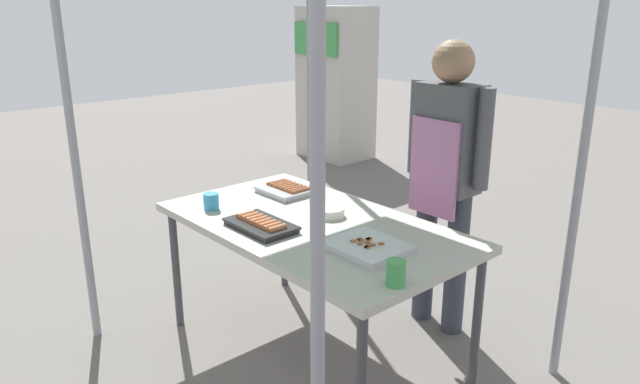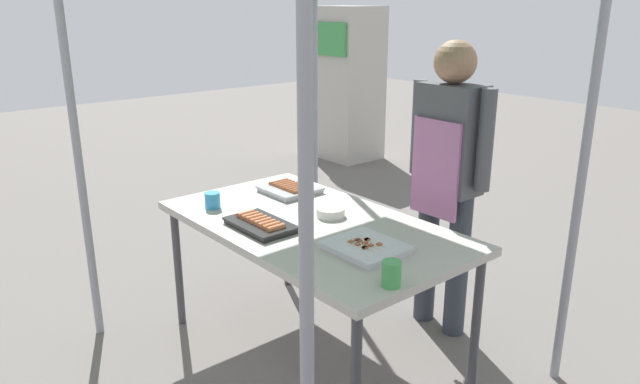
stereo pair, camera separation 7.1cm
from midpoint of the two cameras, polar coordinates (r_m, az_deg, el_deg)
name	(u,v)px [view 1 (the left image)]	position (r m, az deg, el deg)	size (l,w,h in m)	color
ground_plane	(313,352)	(3.34, -1.30, -15.05)	(18.00, 18.00, 0.00)	#66605B
stall_table	(313,232)	(3.02, -1.39, -3.86)	(1.60, 0.90, 0.75)	#B7B2A8
tray_grilled_sausages	(288,189)	(3.46, -3.66, 0.28)	(0.29, 0.28, 0.05)	#ADADB2
tray_meat_skewers	(368,247)	(2.67, 3.81, -5.22)	(0.33, 0.29, 0.04)	silver
tray_pork_links	(261,225)	(2.93, -6.35, -3.11)	(0.36, 0.22, 0.05)	black
condiment_bowl	(330,212)	(3.08, 0.32, -1.92)	(0.15, 0.15, 0.05)	silver
drink_cup_near_edge	(211,201)	(3.24, -10.97, -0.87)	(0.08, 0.08, 0.09)	#338CBF
drink_cup_by_wok	(396,273)	(2.35, 6.38, -7.69)	(0.08, 0.08, 0.10)	#3F994C
vendor_woman	(446,165)	(3.29, 11.31, 2.54)	(0.52, 0.23, 1.62)	#333842
neighbor_stall_left	(336,83)	(7.15, 1.22, 10.33)	(0.78, 0.63, 1.75)	#B7B2A8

